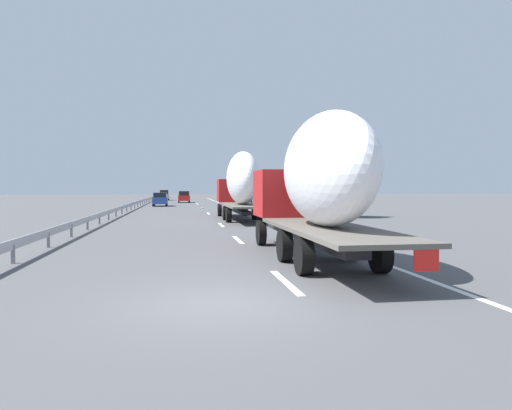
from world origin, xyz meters
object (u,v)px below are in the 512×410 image
(car_silver_hatch, at_px, (164,195))
(car_red_compact, at_px, (184,197))
(truck_lead, at_px, (241,183))
(truck_trailing, at_px, (317,181))
(car_blue_sedan, at_px, (160,199))
(road_sign, at_px, (243,189))

(car_silver_hatch, xyz_separation_m, car_red_compact, (-15.39, -3.61, -0.04))
(truck_lead, height_order, truck_trailing, truck_lead)
(car_silver_hatch, bearing_deg, car_blue_sedan, -179.24)
(car_blue_sedan, relative_size, car_red_compact, 0.99)
(truck_lead, bearing_deg, car_silver_hatch, 7.09)
(car_red_compact, distance_m, road_sign, 22.40)
(car_silver_hatch, height_order, car_blue_sedan, car_silver_hatch)
(truck_trailing, xyz_separation_m, car_silver_hatch, (78.69, 7.33, -1.62))
(car_silver_hatch, height_order, road_sign, road_sign)
(truck_lead, relative_size, truck_trailing, 1.11)
(truck_lead, bearing_deg, car_blue_sedan, 13.65)
(truck_trailing, height_order, car_silver_hatch, truck_trailing)
(truck_lead, xyz_separation_m, car_red_compact, (43.62, 3.72, -1.79))
(truck_lead, relative_size, road_sign, 4.33)
(truck_trailing, relative_size, car_silver_hatch, 2.63)
(truck_lead, relative_size, car_blue_sedan, 3.15)
(car_silver_hatch, bearing_deg, truck_lead, -172.91)
(car_blue_sedan, height_order, road_sign, road_sign)
(truck_lead, relative_size, car_silver_hatch, 2.91)
(truck_trailing, distance_m, road_sign, 42.12)
(truck_lead, height_order, road_sign, truck_lead)
(truck_trailing, relative_size, car_blue_sedan, 2.85)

